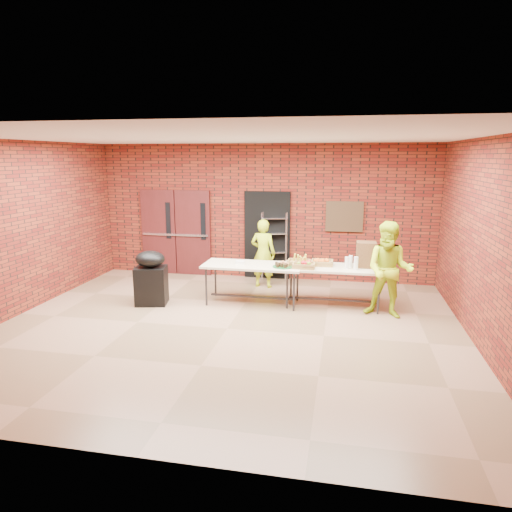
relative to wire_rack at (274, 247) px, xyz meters
The scene contains 19 objects.
room 3.43m from the wire_rack, 95.06° to the right, with size 8.08×7.08×3.28m.
double_doors 2.50m from the wire_rack, behind, with size 1.78×0.12×2.10m.
dark_doorway 0.34m from the wire_rack, 144.22° to the left, with size 1.10×0.06×2.10m, color black.
bronze_plaque 1.77m from the wire_rack, ahead, with size 0.85×0.04×0.70m, color #3F2D19.
wire_rack is the anchor object (origin of this frame).
table_left 1.86m from the wire_rack, 94.45° to the right, with size 1.96×0.84×0.80m.
table_right 2.25m from the wire_rack, 50.18° to the right, with size 1.94×0.83×0.80m.
basket_bananas 1.91m from the wire_rack, 66.35° to the right, with size 0.44×0.34×0.14m.
basket_oranges 2.03m from the wire_rack, 53.34° to the right, with size 0.42×0.33×0.13m.
basket_apples 2.13m from the wire_rack, 65.55° to the right, with size 0.42×0.33×0.13m.
muffin_tray 2.02m from the wire_rack, 76.20° to the right, with size 0.40×0.40×0.10m.
napkin_box 1.91m from the wire_rack, 101.97° to the right, with size 0.18×0.12×0.06m, color silver.
coffee_dispenser 2.61m from the wire_rack, 38.04° to the right, with size 0.37×0.34×0.49m, color brown.
cup_stack_front 2.48m from the wire_rack, 46.96° to the right, with size 0.08×0.08×0.23m, color silver.
cup_stack_mid 2.64m from the wire_rack, 45.15° to the right, with size 0.08×0.08×0.25m, color silver.
cup_stack_back 2.43m from the wire_rack, 43.59° to the right, with size 0.08×0.08×0.23m, color silver.
covered_grill 3.13m from the wire_rack, 132.76° to the right, with size 0.68×0.61×1.09m.
volunteer_woman 0.66m from the wire_rack, 102.97° to the right, with size 0.56×0.37×1.55m, color #B0D017.
volunteer_man 3.26m from the wire_rack, 41.19° to the right, with size 0.86×0.67×1.77m, color #B0D017.
Camera 1 is at (1.92, -7.16, 2.90)m, focal length 32.00 mm.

